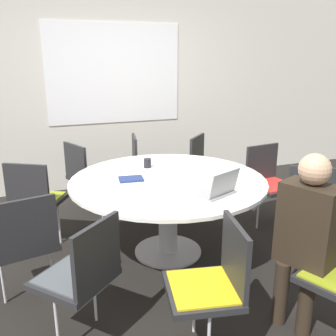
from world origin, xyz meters
name	(u,v)px	position (x,y,z in m)	size (l,w,h in m)	color
ground_plane	(168,252)	(0.00, 0.00, 0.00)	(16.00, 16.00, 0.00)	black
wall_back	(115,89)	(0.00, 2.13, 1.35)	(8.00, 0.07, 2.70)	silver
conference_table	(168,192)	(0.00, 0.00, 0.61)	(1.75, 1.75, 0.73)	#B7B7BC
chair_1	(313,210)	(1.11, -0.61, 0.52)	(0.60, 0.59, 0.86)	#262628
chair_2	(269,179)	(1.24, 0.24, 0.52)	(0.49, 0.48, 0.86)	#262628
chair_3	(207,165)	(0.84, 0.95, 0.52)	(0.61, 0.61, 0.86)	#262628
chair_4	(145,164)	(0.16, 1.25, 0.52)	(0.49, 0.51, 0.86)	#262628
chair_5	(86,173)	(-0.58, 1.13, 0.52)	(0.56, 0.57, 0.86)	#262628
chair_6	(35,195)	(-1.13, 0.56, 0.52)	(0.59, 0.58, 0.86)	#262628
chair_7	(25,238)	(-1.22, -0.33, 0.52)	(0.52, 0.50, 0.86)	#262628
chair_8	(82,271)	(-0.89, -0.90, 0.52)	(0.61, 0.61, 0.86)	#262628
chair_9	(213,279)	(-0.17, -1.25, 0.52)	(0.49, 0.51, 0.86)	#262628
person_0	(307,229)	(0.51, -1.22, 0.71)	(0.35, 0.42, 1.21)	#2D2319
laptop	(218,189)	(0.23, -0.53, 0.79)	(0.38, 0.34, 0.21)	#99999E
spiral_notebook	(131,179)	(-0.32, 0.08, 0.74)	(0.23, 0.17, 0.02)	navy
coffee_cup	(147,163)	(-0.07, 0.40, 0.78)	(0.07, 0.07, 0.09)	black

